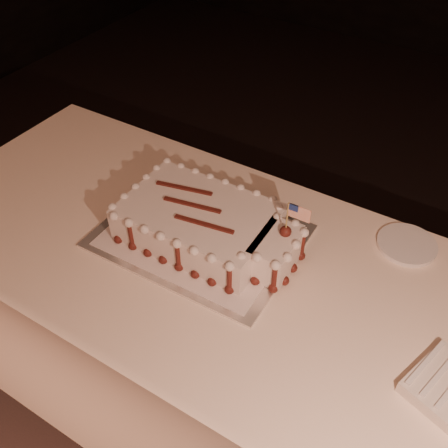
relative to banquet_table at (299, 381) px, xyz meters
The scene contains 6 objects.
room_shell 1.19m from the banquet_table, 90.00° to the right, with size 6.10×8.10×2.90m.
banquet_table is the anchor object (origin of this frame).
cake_board 0.53m from the banquet_table, behind, with size 0.54×0.40×0.01m, color silver.
doily 0.53m from the banquet_table, behind, with size 0.48×0.37×0.00m, color silver.
sheet_cake 0.55m from the banquet_table, behind, with size 0.51×0.30×0.20m.
side_plate 0.51m from the banquet_table, 66.51° to the left, with size 0.16×0.16×0.01m, color silver.
Camera 1 is at (0.21, -0.17, 1.72)m, focal length 40.00 mm.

